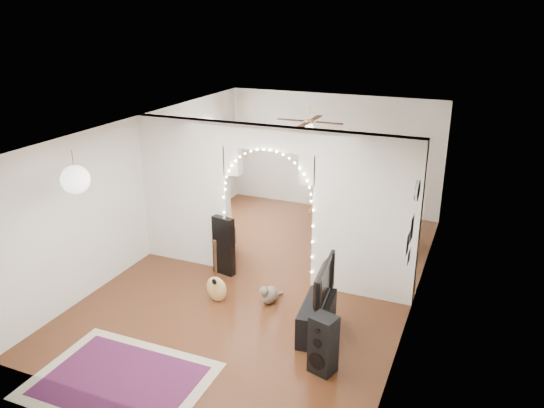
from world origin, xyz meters
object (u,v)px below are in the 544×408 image
at_px(bookcase, 350,182).
at_px(dining_chair_right, 350,226).
at_px(floor_speaker, 323,345).
at_px(dining_table, 343,211).
at_px(acoustic_guitar, 216,279).
at_px(dining_chair_left, 218,242).
at_px(media_console, 317,318).

relative_size(bookcase, dining_chair_right, 2.58).
xyz_separation_m(floor_speaker, dining_table, (-0.89, 4.10, 0.28)).
xyz_separation_m(acoustic_guitar, floor_speaker, (2.12, -1.04, 0.01)).
bearing_deg(acoustic_guitar, dining_chair_right, 90.38).
height_order(floor_speaker, dining_chair_left, floor_speaker).
height_order(media_console, bookcase, bookcase).
bearing_deg(bookcase, floor_speaker, -68.68).
height_order(dining_chair_left, dining_chair_right, dining_chair_left).
xyz_separation_m(bookcase, dining_table, (0.29, -1.61, -0.09)).
xyz_separation_m(media_console, bookcase, (-0.84, 4.91, 0.52)).
height_order(acoustic_guitar, bookcase, bookcase).
relative_size(floor_speaker, dining_table, 0.66).
relative_size(bookcase, dining_chair_left, 2.49).
bearing_deg(media_console, dining_table, 93.57).
xyz_separation_m(media_console, dining_chair_left, (-2.56, 1.76, 0.03)).
relative_size(acoustic_guitar, floor_speaker, 1.12).
xyz_separation_m(acoustic_guitar, dining_table, (1.23, 3.06, 0.28)).
xyz_separation_m(media_console, dining_chair_right, (-0.45, 3.54, 0.02)).
height_order(bookcase, dining_table, bookcase).
bearing_deg(floor_speaker, bookcase, 118.20).
distance_m(bookcase, dining_chair_left, 3.62).
relative_size(media_console, dining_chair_right, 1.67).
height_order(dining_table, dining_chair_right, dining_table).
bearing_deg(acoustic_guitar, dining_chair_left, 139.74).
distance_m(dining_table, dining_chair_left, 2.57).
relative_size(acoustic_guitar, dining_table, 0.74).
xyz_separation_m(floor_speaker, bookcase, (-1.19, 5.71, 0.37)).
bearing_deg(bookcase, dining_chair_left, -109.08).
height_order(dining_table, dining_chair_left, dining_table).
relative_size(dining_table, dining_chair_left, 2.00).
xyz_separation_m(acoustic_guitar, media_console, (1.78, -0.24, -0.15)).
relative_size(floor_speaker, dining_chair_left, 1.31).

